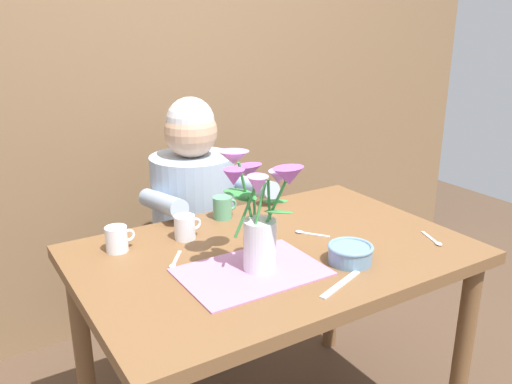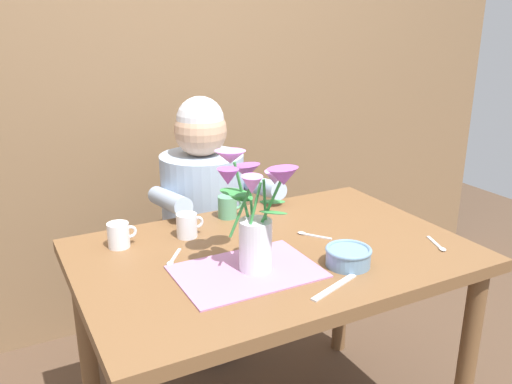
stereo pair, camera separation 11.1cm
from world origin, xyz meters
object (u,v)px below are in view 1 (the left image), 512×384
object	(u,v)px
dinner_knife	(341,284)
ceramic_mug	(185,227)
seated_person	(195,234)
ceramic_bowl	(350,253)
tea_cup	(117,239)
flower_vase	(259,210)
coffee_cup	(223,207)

from	to	relation	value
dinner_knife	ceramic_mug	size ratio (longest dim) A/B	2.04
seated_person	ceramic_bowl	distance (m)	0.85
seated_person	tea_cup	bearing A→B (deg)	-139.01
ceramic_bowl	dinner_knife	distance (m)	0.15
ceramic_mug	tea_cup	bearing A→B (deg)	173.93
flower_vase	tea_cup	world-z (taller)	flower_vase
dinner_knife	tea_cup	world-z (taller)	tea_cup
flower_vase	coffee_cup	world-z (taller)	flower_vase
tea_cup	flower_vase	bearing A→B (deg)	-48.12
seated_person	tea_cup	world-z (taller)	seated_person
flower_vase	coffee_cup	bearing A→B (deg)	75.35
seated_person	flower_vase	distance (m)	0.81
seated_person	flower_vase	size ratio (longest dim) A/B	3.29
ceramic_bowl	dinner_knife	xyz separation A→B (m)	(-0.11, -0.09, -0.03)
seated_person	flower_vase	bearing A→B (deg)	-100.12
flower_vase	tea_cup	xyz separation A→B (m)	(-0.30, 0.34, -0.14)
flower_vase	dinner_knife	size ratio (longest dim) A/B	1.81
seated_person	dinner_knife	xyz separation A→B (m)	(0.01, -0.91, 0.18)
flower_vase	tea_cup	size ratio (longest dim) A/B	3.71
tea_cup	ceramic_mug	bearing A→B (deg)	-6.07
dinner_knife	ceramic_mug	world-z (taller)	ceramic_mug
ceramic_mug	coffee_cup	size ratio (longest dim) A/B	1.00
flower_vase	dinner_knife	world-z (taller)	flower_vase
flower_vase	ceramic_bowl	distance (m)	0.31
seated_person	ceramic_mug	bearing A→B (deg)	-118.31
dinner_knife	ceramic_mug	xyz separation A→B (m)	(-0.22, 0.51, 0.04)
ceramic_mug	tea_cup	world-z (taller)	same
seated_person	dinner_knife	distance (m)	0.93
seated_person	ceramic_bowl	world-z (taller)	seated_person
ceramic_mug	tea_cup	distance (m)	0.22
ceramic_mug	dinner_knife	bearing A→B (deg)	-66.43
coffee_cup	tea_cup	world-z (taller)	same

